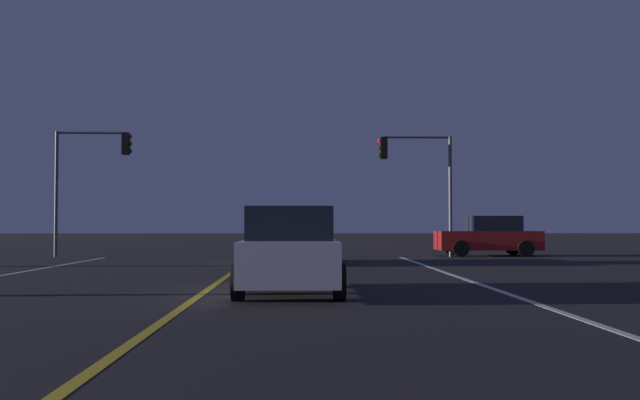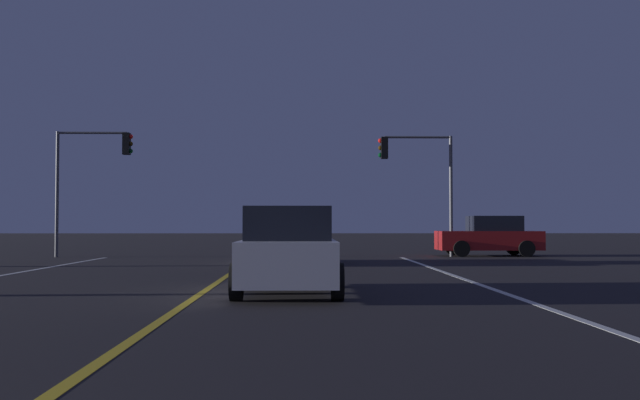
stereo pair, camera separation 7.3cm
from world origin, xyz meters
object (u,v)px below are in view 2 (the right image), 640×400
car_crossing_side (490,237)px  traffic_light_near_right (415,166)px  car_ahead_far (301,240)px  car_lead_same_lane (289,252)px  traffic_light_near_left (94,163)px

car_crossing_side → traffic_light_near_right: bearing=11.5°
car_ahead_far → car_lead_same_lane: same height
car_lead_same_lane → traffic_light_near_right: (4.91, 15.52, 2.93)m
car_ahead_far → traffic_light_near_right: 7.31m
car_lead_same_lane → traffic_light_near_left: bearing=28.3°
car_crossing_side → traffic_light_near_left: traffic_light_near_left is taller
car_lead_same_lane → traffic_light_near_left: traffic_light_near_left is taller
car_lead_same_lane → traffic_light_near_right: size_ratio=0.86×
car_ahead_far → car_lead_same_lane: bearing=179.0°
car_lead_same_lane → traffic_light_near_left: (-8.35, 15.52, 3.03)m
car_crossing_side → car_lead_same_lane: 18.14m
car_crossing_side → car_ahead_far: 9.66m
traffic_light_near_right → car_ahead_far: bearing=45.1°
car_crossing_side → traffic_light_near_left: (-16.55, -0.67, 3.03)m
car_crossing_side → car_ahead_far: same height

